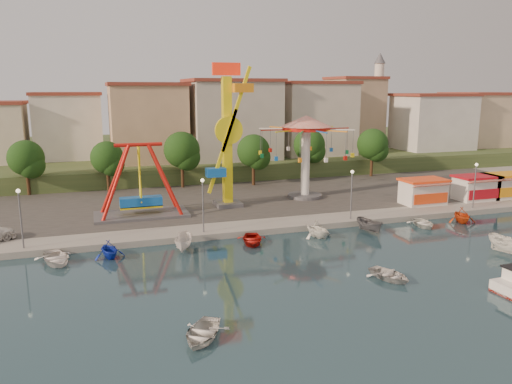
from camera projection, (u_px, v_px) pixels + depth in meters
name	position (u px, v px, depth m)	size (l,w,h in m)	color
ground	(340.00, 275.00, 38.86)	(200.00, 200.00, 0.00)	#152E3A
quay_deck	(190.00, 162.00, 96.47)	(200.00, 100.00, 0.60)	#9E998E
asphalt_pad	(235.00, 193.00, 66.64)	(90.00, 28.00, 0.01)	#4C4944
hill_terrace	(185.00, 153.00, 100.88)	(200.00, 60.00, 3.00)	#384C26
pirate_ship_ride	(140.00, 182.00, 53.78)	(10.00, 5.00, 8.00)	#59595E
kamikaze_tower	(229.00, 139.00, 57.35)	(4.35, 3.10, 16.50)	#59595E
wave_swinger	(306.00, 138.00, 62.23)	(11.60, 11.60, 10.40)	#59595E
booth_left	(423.00, 191.00, 59.75)	(5.40, 3.78, 3.08)	white
booth_mid	(476.00, 187.00, 62.12)	(5.40, 3.78, 3.08)	white
booth_right	(504.00, 185.00, 63.47)	(5.40, 3.78, 3.08)	white
lamp_post_0	(21.00, 220.00, 42.99)	(0.14, 0.14, 5.00)	#59595E
lamp_post_1	(203.00, 207.00, 47.88)	(0.14, 0.14, 5.00)	#59595E
lamp_post_2	(351.00, 196.00, 52.77)	(0.14, 0.14, 5.00)	#59595E
lamp_post_3	(475.00, 187.00, 57.66)	(0.14, 0.14, 5.00)	#59595E
tree_0	(26.00, 158.00, 64.20)	(4.60, 4.60, 7.19)	#382314
tree_1	(107.00, 158.00, 66.63)	(4.35, 4.35, 6.80)	#382314
tree_2	(182.00, 150.00, 69.13)	(5.02, 5.02, 7.85)	#382314
tree_3	(253.00, 151.00, 70.92)	(4.68, 4.68, 7.32)	#382314
tree_4	(309.00, 145.00, 76.71)	(4.86, 4.86, 7.60)	#382314
tree_5	(373.00, 144.00, 78.09)	(4.83, 4.83, 7.54)	#382314
building_1	(68.00, 133.00, 78.65)	(12.33, 9.01, 8.63)	silver
building_2	(151.00, 123.00, 82.94)	(11.95, 9.28, 11.23)	tan
building_3	(236.00, 129.00, 84.42)	(12.59, 10.50, 9.20)	beige
building_4	(302.00, 125.00, 91.69)	(10.75, 9.23, 9.24)	beige
building_5	(371.00, 119.00, 93.82)	(12.77, 10.96, 11.21)	tan
building_6	(429.00, 115.00, 95.85)	(8.23, 8.98, 12.36)	silver
building_7	(461.00, 122.00, 104.43)	(11.59, 10.93, 8.76)	beige
minaret	(378.00, 97.00, 97.53)	(2.80, 2.80, 18.00)	silver
rowboat_a	(390.00, 275.00, 37.91)	(2.55, 3.57, 0.74)	silver
rowboat_b	(202.00, 333.00, 28.86)	(2.71, 3.79, 0.78)	silver
skiff	(510.00, 246.00, 43.48)	(1.60, 4.25, 1.64)	white
moored_boat_0	(56.00, 258.00, 41.41)	(3.00, 4.21, 0.87)	white
moored_boat_1	(109.00, 249.00, 42.64)	(2.57, 2.97, 1.57)	#142CB7
moored_boat_2	(184.00, 243.00, 44.62)	(1.42, 3.76, 1.45)	silver
moored_boat_3	(252.00, 239.00, 46.65)	(2.76, 3.87, 0.80)	#A9130D
moored_boat_4	(317.00, 229.00, 48.60)	(2.84, 3.29, 1.73)	white
moored_boat_5	(370.00, 225.00, 50.41)	(1.34, 3.55, 1.37)	#4F4F53
moored_boat_6	(423.00, 223.00, 52.44)	(2.59, 3.62, 0.75)	white
moored_boat_7	(462.00, 215.00, 53.84)	(2.83, 3.28, 1.73)	#CA3D11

